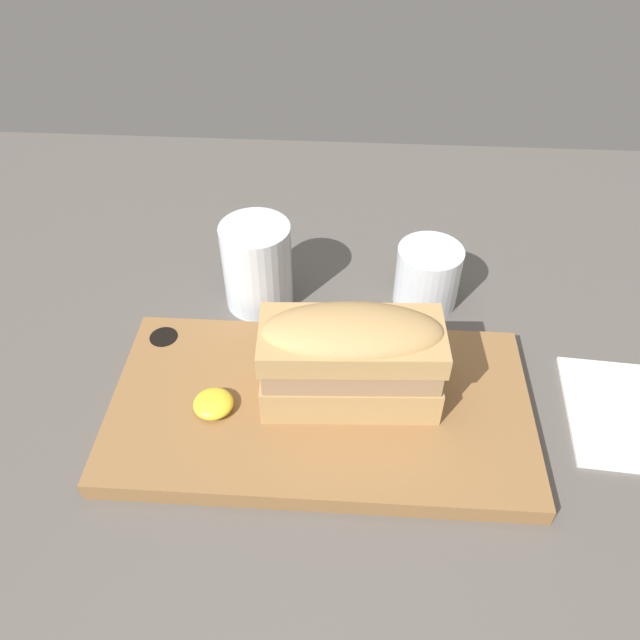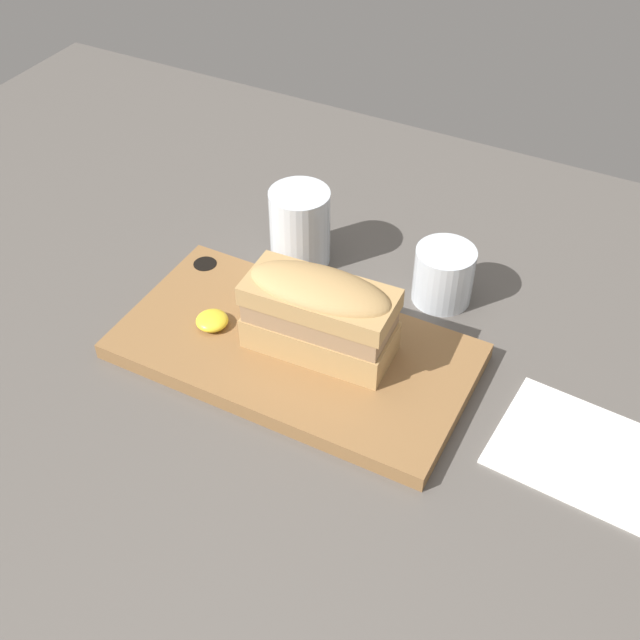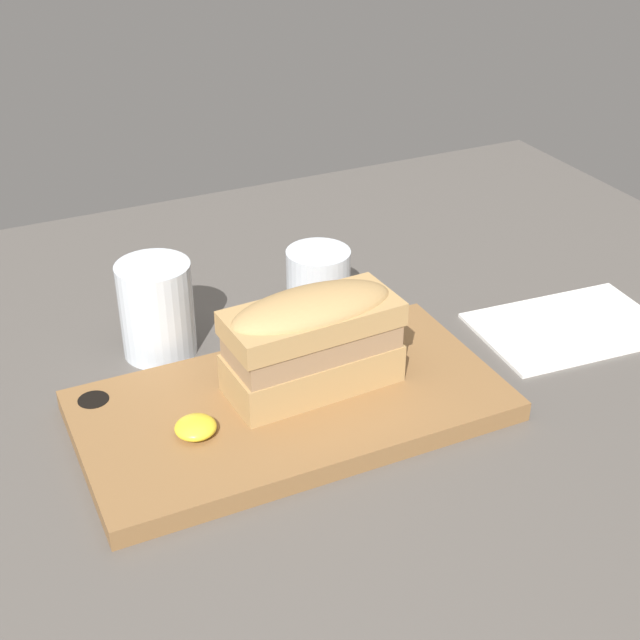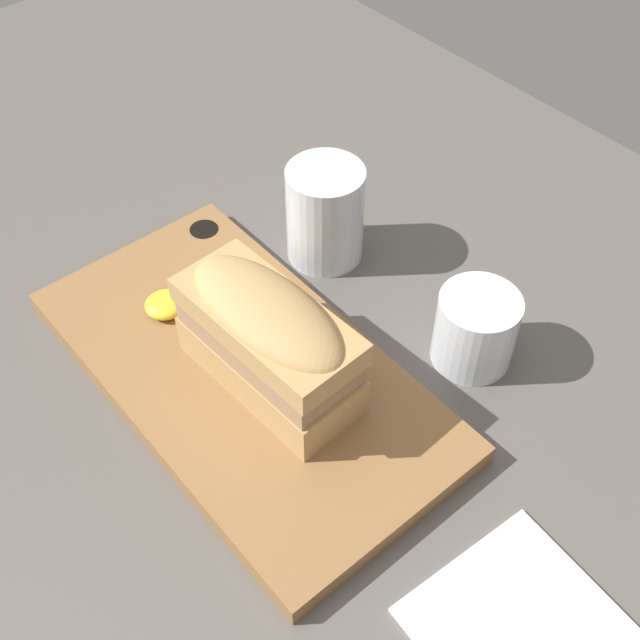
% 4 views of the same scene
% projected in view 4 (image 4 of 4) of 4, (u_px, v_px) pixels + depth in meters
% --- Properties ---
extents(dining_table, '(1.43, 1.14, 0.02)m').
position_uv_depth(dining_table, '(186.00, 361.00, 0.73)').
color(dining_table, '#56514C').
rests_on(dining_table, ground).
extents(serving_board, '(0.39, 0.21, 0.02)m').
position_uv_depth(serving_board, '(244.00, 372.00, 0.70)').
color(serving_board, olive).
rests_on(serving_board, dining_table).
extents(sandwich, '(0.17, 0.08, 0.10)m').
position_uv_depth(sandwich, '(268.00, 337.00, 0.64)').
color(sandwich, tan).
rests_on(sandwich, serving_board).
extents(mustard_dollop, '(0.04, 0.04, 0.01)m').
position_uv_depth(mustard_dollop, '(165.00, 305.00, 0.73)').
color(mustard_dollop, yellow).
rests_on(mustard_dollop, serving_board).
extents(water_glass, '(0.08, 0.08, 0.10)m').
position_uv_depth(water_glass, '(325.00, 219.00, 0.78)').
color(water_glass, silver).
rests_on(water_glass, dining_table).
extents(wine_glass, '(0.07, 0.07, 0.07)m').
position_uv_depth(wine_glass, '(475.00, 332.00, 0.70)').
color(wine_glass, silver).
rests_on(wine_glass, dining_table).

